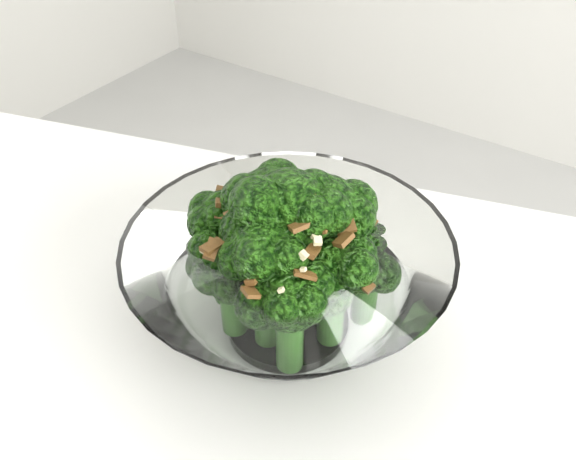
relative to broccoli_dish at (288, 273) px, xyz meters
The scene contains 1 object.
broccoli_dish is the anchor object (origin of this frame).
Camera 1 is at (0.09, -0.14, 1.11)m, focal length 40.00 mm.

